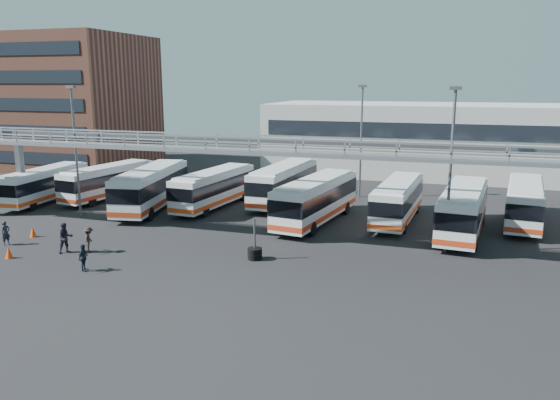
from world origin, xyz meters
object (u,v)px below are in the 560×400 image
(bus_7, at_px, (463,209))
(tire_stack, at_px, (255,252))
(bus_3, at_px, (214,187))
(bus_8, at_px, (524,201))
(cone_left, at_px, (9,253))
(bus_6, at_px, (398,199))
(pedestrian_d, at_px, (83,258))
(light_pole_mid, at_px, (451,161))
(light_pole_back, at_px, (361,135))
(bus_0, at_px, (45,184))
(cone_right, at_px, (33,232))
(bus_1, at_px, (108,180))
(pedestrian_c, at_px, (89,240))
(light_pole_left, at_px, (75,144))
(bus_2, at_px, (152,186))
(bus_4, at_px, (284,182))
(bus_5, at_px, (316,198))
(pedestrian_b, at_px, (65,238))
(pedestrian_a, at_px, (6,233))

(bus_7, relative_size, tire_stack, 4.48)
(bus_3, height_order, bus_7, bus_7)
(bus_8, relative_size, tire_stack, 4.24)
(cone_left, distance_m, tire_stack, 14.90)
(bus_6, bearing_deg, pedestrian_d, -129.20)
(light_pole_mid, relative_size, light_pole_back, 1.00)
(tire_stack, bearing_deg, bus_0, 158.20)
(cone_left, relative_size, cone_right, 0.99)
(light_pole_back, height_order, bus_1, light_pole_back)
(bus_3, relative_size, pedestrian_c, 6.45)
(bus_0, bearing_deg, pedestrian_c, -45.17)
(light_pole_back, xyz_separation_m, tire_stack, (-2.88, -20.06, -5.30))
(bus_0, bearing_deg, tire_stack, -25.97)
(bus_1, xyz_separation_m, bus_3, (10.64, -0.29, 0.05))
(bus_7, xyz_separation_m, bus_8, (4.37, 4.32, -0.10))
(light_pole_back, xyz_separation_m, cone_right, (-19.13, -20.21, -5.37))
(light_pole_left, xyz_separation_m, bus_8, (33.37, 7.82, -3.97))
(bus_2, xyz_separation_m, pedestrian_c, (2.48, -11.70, -1.11))
(bus_4, distance_m, bus_6, 10.86)
(bus_5, bearing_deg, light_pole_left, -160.91)
(bus_3, relative_size, pedestrian_b, 5.51)
(bus_2, bearing_deg, tire_stack, -47.41)
(bus_8, bearing_deg, cone_right, -150.61)
(light_pole_back, distance_m, bus_7, 14.36)
(bus_1, height_order, bus_7, bus_7)
(bus_6, bearing_deg, cone_right, -149.12)
(pedestrian_c, xyz_separation_m, cone_left, (-3.91, -2.48, -0.46))
(pedestrian_b, distance_m, cone_right, 5.15)
(light_pole_mid, height_order, bus_3, light_pole_mid)
(light_pole_back, xyz_separation_m, bus_1, (-21.65, -7.77, -4.03))
(bus_2, relative_size, bus_5, 1.03)
(light_pole_mid, distance_m, tire_stack, 13.12)
(bus_1, bearing_deg, light_pole_mid, -5.40)
(bus_5, height_order, pedestrian_a, bus_5)
(light_pole_mid, xyz_separation_m, cone_left, (-25.12, -9.46, -5.37))
(light_pole_left, bearing_deg, pedestrian_a, -86.00)
(bus_4, relative_size, pedestrian_c, 6.82)
(bus_1, xyz_separation_m, pedestrian_d, (10.32, -17.23, -0.91))
(bus_0, distance_m, bus_2, 10.41)
(bus_2, relative_size, pedestrian_a, 7.39)
(cone_right, bearing_deg, bus_0, 126.46)
(pedestrian_c, relative_size, pedestrian_d, 1.05)
(light_pole_mid, relative_size, bus_5, 0.89)
(bus_2, bearing_deg, cone_left, -105.78)
(bus_8, distance_m, pedestrian_a, 36.54)
(bus_3, bearing_deg, bus_8, 10.00)
(light_pole_mid, distance_m, bus_8, 11.07)
(pedestrian_d, bearing_deg, bus_5, -43.12)
(pedestrian_b, relative_size, pedestrian_d, 1.22)
(pedestrian_b, bearing_deg, bus_4, 10.83)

